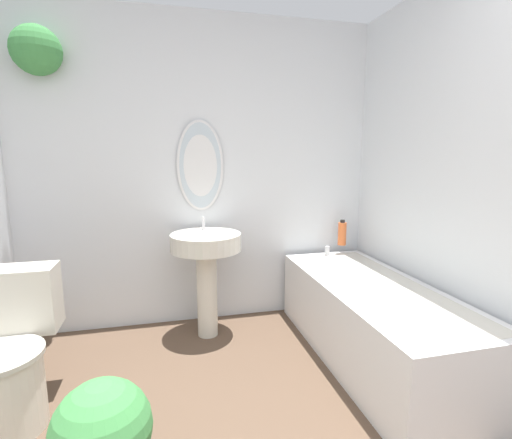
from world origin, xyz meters
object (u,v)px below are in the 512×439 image
pedestal_sink (206,258)px  shampoo_bottle (342,233)px  toilet (7,357)px  bathtub (373,320)px  potted_plant (103,437)px

pedestal_sink → shampoo_bottle: pedestal_sink is taller
toilet → pedestal_sink: (1.09, 0.66, 0.27)m
bathtub → potted_plant: bathtub is taller
toilet → shampoo_bottle: shampoo_bottle is taller
pedestal_sink → shampoo_bottle: bearing=8.2°
toilet → potted_plant: size_ratio=1.49×
shampoo_bottle → potted_plant: 2.28m
pedestal_sink → potted_plant: size_ratio=1.77×
toilet → shampoo_bottle: size_ratio=3.45×
pedestal_sink → shampoo_bottle: (1.17, 0.17, 0.10)m
bathtub → shampoo_bottle: (0.14, 0.76, 0.42)m
toilet → bathtub: 2.12m
pedestal_sink → shampoo_bottle: 1.18m
shampoo_bottle → toilet: bearing=-159.9°
pedestal_sink → shampoo_bottle: size_ratio=4.08×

